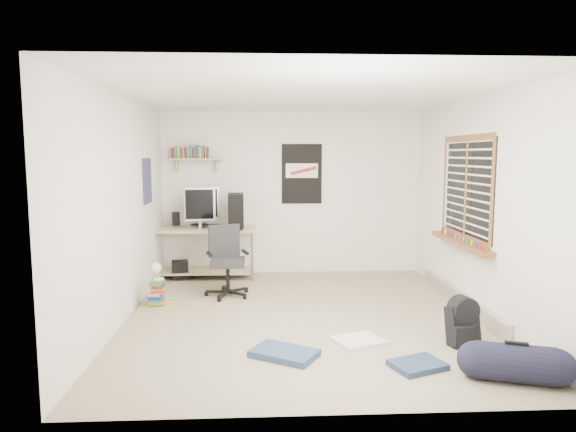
{
  "coord_description": "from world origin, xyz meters",
  "views": [
    {
      "loc": [
        -0.46,
        -5.69,
        1.85
      ],
      "look_at": [
        -0.16,
        0.39,
        1.12
      ],
      "focal_mm": 32.0,
      "sensor_mm": 36.0,
      "label": 1
    }
  ],
  "objects_px": {
    "desk": "(199,253)",
    "duffel_bag": "(515,365)",
    "office_chair": "(228,259)",
    "backpack": "(463,326)",
    "book_stack": "(157,294)"
  },
  "relations": [
    {
      "from": "desk",
      "to": "duffel_bag",
      "type": "distance_m",
      "value": 4.85
    },
    {
      "from": "office_chair",
      "to": "backpack",
      "type": "bearing_deg",
      "value": -54.58
    },
    {
      "from": "book_stack",
      "to": "desk",
      "type": "bearing_deg",
      "value": 78.11
    },
    {
      "from": "desk",
      "to": "office_chair",
      "type": "distance_m",
      "value": 1.2
    },
    {
      "from": "desk",
      "to": "backpack",
      "type": "height_order",
      "value": "desk"
    },
    {
      "from": "office_chair",
      "to": "book_stack",
      "type": "xyz_separation_m",
      "value": [
        -0.83,
        -0.43,
        -0.34
      ]
    },
    {
      "from": "desk",
      "to": "duffel_bag",
      "type": "height_order",
      "value": "desk"
    },
    {
      "from": "desk",
      "to": "backpack",
      "type": "relative_size",
      "value": 4.66
    },
    {
      "from": "duffel_bag",
      "to": "desk",
      "type": "bearing_deg",
      "value": 146.8
    },
    {
      "from": "duffel_bag",
      "to": "office_chair",
      "type": "bearing_deg",
      "value": 151.06
    },
    {
      "from": "backpack",
      "to": "office_chair",
      "type": "bearing_deg",
      "value": 131.01
    },
    {
      "from": "desk",
      "to": "duffel_bag",
      "type": "xyz_separation_m",
      "value": [
        3.02,
        -3.78,
        -0.22
      ]
    },
    {
      "from": "desk",
      "to": "office_chair",
      "type": "relative_size",
      "value": 1.88
    },
    {
      "from": "office_chair",
      "to": "duffel_bag",
      "type": "height_order",
      "value": "office_chair"
    },
    {
      "from": "office_chair",
      "to": "backpack",
      "type": "height_order",
      "value": "office_chair"
    }
  ]
}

